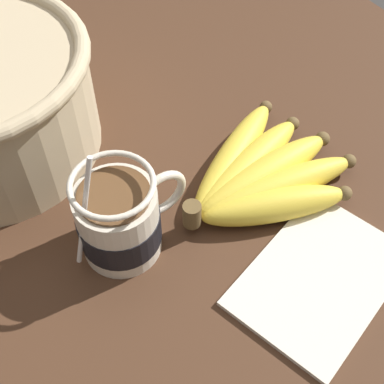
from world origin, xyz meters
TOP-DOWN VIEW (x-y plane):
  - table at (0.00, 0.00)cm, footprint 95.71×95.71cm
  - coffee_mug at (-7.59, -2.94)cm, footprint 13.37×8.52cm
  - banana_bunch at (9.19, -5.06)cm, footprint 21.59×19.06cm
  - napkin at (6.71, -17.99)cm, footprint 20.69×16.92cm

SIDE VIEW (x-z plane):
  - table at x=0.00cm, z-range 0.00..3.97cm
  - napkin at x=6.71cm, z-range 3.97..4.57cm
  - banana_bunch at x=9.19cm, z-range 3.68..8.04cm
  - coffee_mug at x=-7.59cm, z-range 0.89..16.09cm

